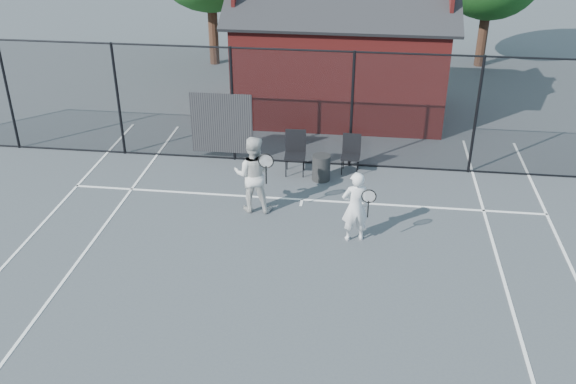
# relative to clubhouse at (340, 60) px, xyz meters

# --- Properties ---
(ground) EXTENTS (80.00, 80.00, 0.00)m
(ground) POSITION_rel_clubhouse_xyz_m (-0.50, -9.00, -1.61)
(ground) COLOR #45494E
(ground) RESTS_ON ground
(court_lines) EXTENTS (11.02, 18.00, 0.01)m
(court_lines) POSITION_rel_clubhouse_xyz_m (-0.50, -10.32, -1.60)
(court_lines) COLOR white
(court_lines) RESTS_ON ground
(fence) EXTENTS (22.04, 3.00, 3.00)m
(fence) POSITION_rel_clubhouse_xyz_m (-0.80, -4.00, -0.16)
(fence) COLOR black
(fence) RESTS_ON ground
(clubhouse) EXTENTS (6.50, 4.36, 4.19)m
(clubhouse) POSITION_rel_clubhouse_xyz_m (0.00, 0.00, 0.00)
(clubhouse) COLOR maroon
(clubhouse) RESTS_ON ground
(player_front) EXTENTS (0.73, 0.58, 1.54)m
(player_front) POSITION_rel_clubhouse_xyz_m (0.75, -7.57, -0.83)
(player_front) COLOR white
(player_front) RESTS_ON ground
(player_back) EXTENTS (0.96, 0.71, 1.76)m
(player_back) POSITION_rel_clubhouse_xyz_m (-1.54, -6.58, -0.73)
(player_back) COLOR silver
(player_back) RESTS_ON ground
(chair_left) EXTENTS (0.54, 0.56, 1.07)m
(chair_left) POSITION_rel_clubhouse_xyz_m (-0.83, -4.64, -1.07)
(chair_left) COLOR black
(chair_left) RESTS_ON ground
(chair_right) EXTENTS (0.48, 0.50, 0.95)m
(chair_right) POSITION_rel_clubhouse_xyz_m (0.54, -4.40, -1.13)
(chair_right) COLOR black
(chair_right) RESTS_ON ground
(waste_bin) EXTENTS (0.48, 0.48, 0.65)m
(waste_bin) POSITION_rel_clubhouse_xyz_m (-0.15, -4.90, -1.28)
(waste_bin) COLOR #252525
(waste_bin) RESTS_ON ground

